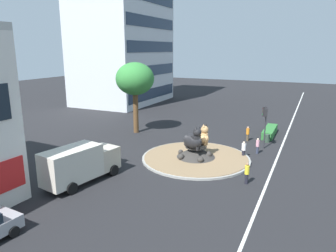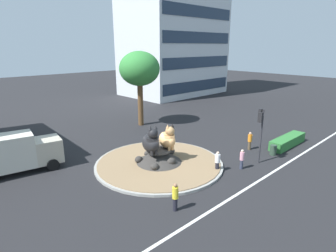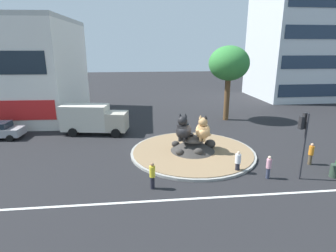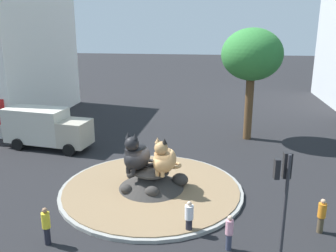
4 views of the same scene
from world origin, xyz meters
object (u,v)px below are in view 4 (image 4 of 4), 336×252
traffic_light_mast (284,183)px  delivery_box_truck (46,127)px  cat_statue_calico (164,159)px  pedestrian_white_shirt (189,217)px  cat_statue_black (136,156)px  pedestrian_orange_shirt (322,215)px  pedestrian_yellow_shirt (46,225)px  broadleaf_tree_behind_island (252,56)px  pedestrian_pink_shirt (229,232)px

traffic_light_mast → delivery_box_truck: 19.06m
cat_statue_calico → pedestrian_white_shirt: bearing=38.9°
cat_statue_black → pedestrian_orange_shirt: size_ratio=1.36×
cat_statue_black → traffic_light_mast: (6.93, -5.21, 1.19)m
cat_statue_calico → pedestrian_yellow_shirt: cat_statue_calico is taller
traffic_light_mast → delivery_box_truck: traffic_light_mast is taller
pedestrian_white_shirt → cat_statue_black: bearing=50.2°
traffic_light_mast → pedestrian_yellow_shirt: 10.05m
broadleaf_tree_behind_island → pedestrian_orange_shirt: 14.83m
pedestrian_pink_shirt → delivery_box_truck: bearing=99.4°
pedestrian_yellow_shirt → pedestrian_white_shirt: bearing=-44.6°
delivery_box_truck → cat_statue_calico: bearing=-24.1°
pedestrian_orange_shirt → delivery_box_truck: size_ratio=0.25×
pedestrian_white_shirt → delivery_box_truck: (-11.36, 10.27, 0.76)m
pedestrian_yellow_shirt → pedestrian_pink_shirt: bearing=-55.1°
pedestrian_orange_shirt → delivery_box_truck: 19.73m
broadleaf_tree_behind_island → pedestrian_orange_shirt: broadleaf_tree_behind_island is taller
cat_statue_black → traffic_light_mast: 8.75m
pedestrian_orange_shirt → pedestrian_yellow_shirt: bearing=83.3°
broadleaf_tree_behind_island → delivery_box_truck: bearing=-165.1°
cat_statue_black → broadleaf_tree_behind_island: size_ratio=0.26×
cat_statue_black → cat_statue_calico: bearing=102.7°
traffic_light_mast → pedestrian_white_shirt: traffic_light_mast is taller
cat_statue_black → pedestrian_white_shirt: (3.20, -3.98, -1.28)m
pedestrian_white_shirt → pedestrian_orange_shirt: bearing=-70.7°
broadleaf_tree_behind_island → pedestrian_white_shirt: bearing=-104.7°
traffic_light_mast → pedestrian_orange_shirt: (2.20, 2.05, -2.43)m
cat_statue_calico → delivery_box_truck: size_ratio=0.32×
cat_statue_calico → pedestrian_yellow_shirt: 7.01m
broadleaf_tree_behind_island → pedestrian_pink_shirt: broadleaf_tree_behind_island is taller
delivery_box_truck → cat_statue_black: bearing=-28.1°
pedestrian_yellow_shirt → pedestrian_white_shirt: 6.22m
pedestrian_yellow_shirt → delivery_box_truck: (-5.34, 11.82, 0.68)m
pedestrian_orange_shirt → pedestrian_yellow_shirt: 12.19m
cat_statue_black → pedestrian_white_shirt: 5.26m
broadleaf_tree_behind_island → delivery_box_truck: size_ratio=1.30×
cat_statue_calico → broadleaf_tree_behind_island: 12.67m
broadleaf_tree_behind_island → pedestrian_yellow_shirt: bearing=-121.6°
broadleaf_tree_behind_island → pedestrian_yellow_shirt: (-9.77, -15.86, -5.72)m
traffic_light_mast → delivery_box_truck: (-15.10, 11.50, -1.71)m
broadleaf_tree_behind_island → pedestrian_white_shirt: size_ratio=5.38×
cat_statue_calico → pedestrian_yellow_shirt: bearing=-23.7°
traffic_light_mast → pedestrian_white_shirt: 4.64m
cat_statue_black → delivery_box_truck: 10.33m
delivery_box_truck → broadleaf_tree_behind_island: bearing=24.5°
cat_statue_calico → traffic_light_mast: size_ratio=0.48×
cat_statue_calico → traffic_light_mast: (5.36, -5.03, 1.25)m
cat_statue_black → pedestrian_white_shirt: cat_statue_black is taller
pedestrian_orange_shirt → pedestrian_white_shirt: 6.00m
cat_statue_calico → delivery_box_truck: (-9.74, 6.48, -0.46)m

